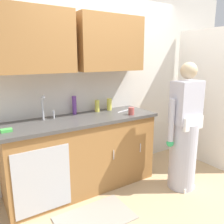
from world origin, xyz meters
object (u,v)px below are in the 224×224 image
at_px(sponge, 6,130).
at_px(cup_by_sink, 131,111).
at_px(sink, 51,124).
at_px(bottle_dish_liquid, 97,106).
at_px(knife_on_counter, 123,111).
at_px(person_at_sink, 184,137).
at_px(bottle_cleaner_spray, 74,105).
at_px(bottle_water_tall, 109,104).

bearing_deg(sponge, cup_by_sink, -3.93).
distance_m(sink, bottle_dish_liquid, 0.75).
xyz_separation_m(knife_on_counter, sponge, (-1.52, -0.12, 0.01)).
bearing_deg(sponge, sink, 12.46).
bearing_deg(person_at_sink, bottle_dish_liquid, 129.90).
bearing_deg(knife_on_counter, sponge, 167.46).
height_order(sink, sponge, sink).
bearing_deg(knife_on_counter, bottle_cleaner_spray, 144.47).
distance_m(person_at_sink, bottle_cleaner_spray, 1.47).
height_order(person_at_sink, bottle_dish_liquid, person_at_sink).
bearing_deg(sink, cup_by_sink, -11.80).
distance_m(bottle_cleaner_spray, bottle_dish_liquid, 0.33).
distance_m(bottle_water_tall, bottle_dish_liquid, 0.19).
bearing_deg(bottle_cleaner_spray, knife_on_counter, -18.44).
relative_size(bottle_water_tall, bottle_dish_liquid, 1.04).
bearing_deg(sink, bottle_water_tall, 11.03).
xyz_separation_m(bottle_cleaner_spray, cup_by_sink, (0.61, -0.44, -0.07)).
relative_size(person_at_sink, sponge, 14.73).
bearing_deg(person_at_sink, sponge, 162.89).
height_order(sink, bottle_water_tall, sink).
bearing_deg(sink, bottle_cleaner_spray, 29.28).
height_order(person_at_sink, cup_by_sink, person_at_sink).
bearing_deg(knife_on_counter, sink, 163.65).
distance_m(bottle_water_tall, sponge, 1.43).
bearing_deg(bottle_water_tall, cup_by_sink, -76.13).
xyz_separation_m(bottle_dish_liquid, sponge, (-1.21, -0.30, -0.07)).
distance_m(sink, bottle_water_tall, 0.94).
bearing_deg(bottle_water_tall, knife_on_counter, -53.92).
height_order(bottle_cleaner_spray, sponge, bottle_cleaner_spray).
distance_m(sink, bottle_cleaner_spray, 0.48).
xyz_separation_m(person_at_sink, bottle_water_tall, (-0.56, 0.89, 0.33)).
bearing_deg(person_at_sink, knife_on_counter, 121.33).
xyz_separation_m(sink, bottle_dish_liquid, (0.72, 0.19, 0.10)).
relative_size(bottle_cleaner_spray, sponge, 2.20).
xyz_separation_m(bottle_cleaner_spray, bottle_dish_liquid, (0.32, -0.04, -0.04)).
distance_m(knife_on_counter, sponge, 1.53).
bearing_deg(sponge, bottle_dish_liquid, 13.73).
relative_size(bottle_cleaner_spray, knife_on_counter, 1.01).
height_order(sink, knife_on_counter, sink).
distance_m(person_at_sink, cup_by_sink, 0.75).
xyz_separation_m(person_at_sink, bottle_dish_liquid, (-0.75, 0.90, 0.33)).
height_order(cup_by_sink, sponge, cup_by_sink).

